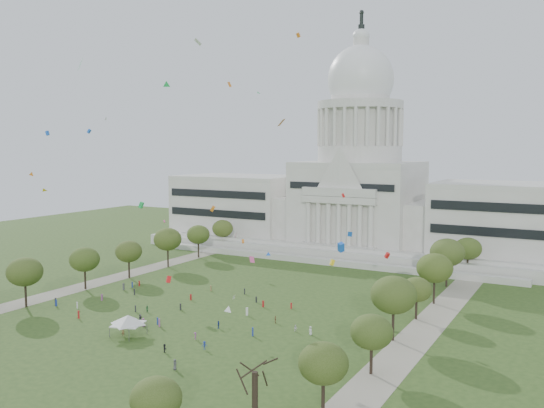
% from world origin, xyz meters
% --- Properties ---
extents(ground, '(400.00, 400.00, 0.00)m').
position_xyz_m(ground, '(0.00, 0.00, 0.00)').
color(ground, '#2F4A1B').
rests_on(ground, ground).
extents(capitol, '(160.00, 64.50, 91.30)m').
position_xyz_m(capitol, '(0.00, 113.59, 22.30)').
color(capitol, beige).
rests_on(capitol, ground).
extents(path_left, '(8.00, 160.00, 0.04)m').
position_xyz_m(path_left, '(-48.00, 30.00, 0.02)').
color(path_left, gray).
rests_on(path_left, ground).
extents(path_right, '(8.00, 160.00, 0.04)m').
position_xyz_m(path_right, '(48.00, 30.00, 0.02)').
color(path_right, gray).
rests_on(path_right, ground).
extents(row_tree_r_0, '(7.67, 7.67, 10.91)m').
position_xyz_m(row_tree_r_0, '(44.94, -19.59, 7.75)').
color(row_tree_r_0, black).
rests_on(row_tree_r_0, ground).
extents(row_tree_l_1, '(8.86, 8.86, 12.59)m').
position_xyz_m(row_tree_l_1, '(-44.07, -2.96, 8.95)').
color(row_tree_l_1, black).
rests_on(row_tree_l_1, ground).
extents(row_tree_r_1, '(7.58, 7.58, 10.78)m').
position_xyz_m(row_tree_r_1, '(46.22, -1.75, 7.66)').
color(row_tree_r_1, black).
rests_on(row_tree_r_1, ground).
extents(row_tree_l_2, '(8.42, 8.42, 11.97)m').
position_xyz_m(row_tree_l_2, '(-45.04, 17.30, 8.51)').
color(row_tree_l_2, black).
rests_on(row_tree_l_2, ground).
extents(row_tree_r_2, '(9.55, 9.55, 13.58)m').
position_xyz_m(row_tree_r_2, '(44.17, 17.44, 9.66)').
color(row_tree_r_2, black).
rests_on(row_tree_r_2, ground).
extents(row_tree_l_3, '(8.12, 8.12, 11.55)m').
position_xyz_m(row_tree_l_3, '(-44.09, 33.92, 8.21)').
color(row_tree_l_3, black).
rests_on(row_tree_l_3, ground).
extents(row_tree_r_3, '(7.01, 7.01, 9.98)m').
position_xyz_m(row_tree_r_3, '(44.40, 34.48, 7.08)').
color(row_tree_r_3, black).
rests_on(row_tree_r_3, ground).
extents(row_tree_l_4, '(9.29, 9.29, 13.21)m').
position_xyz_m(row_tree_l_4, '(-44.08, 52.42, 9.39)').
color(row_tree_l_4, black).
rests_on(row_tree_l_4, ground).
extents(row_tree_r_4, '(9.19, 9.19, 13.06)m').
position_xyz_m(row_tree_r_4, '(44.76, 50.04, 9.29)').
color(row_tree_r_4, black).
rests_on(row_tree_r_4, ground).
extents(row_tree_l_5, '(8.33, 8.33, 11.85)m').
position_xyz_m(row_tree_l_5, '(-45.22, 71.01, 8.42)').
color(row_tree_l_5, black).
rests_on(row_tree_l_5, ground).
extents(row_tree_r_5, '(9.82, 9.82, 13.96)m').
position_xyz_m(row_tree_r_5, '(43.49, 70.19, 9.93)').
color(row_tree_r_5, black).
rests_on(row_tree_r_5, ground).
extents(row_tree_l_6, '(8.19, 8.19, 11.64)m').
position_xyz_m(row_tree_l_6, '(-46.87, 89.14, 8.27)').
color(row_tree_l_6, black).
rests_on(row_tree_l_6, ground).
extents(row_tree_r_6, '(8.42, 8.42, 11.97)m').
position_xyz_m(row_tree_r_6, '(45.96, 88.13, 8.51)').
color(row_tree_r_6, black).
rests_on(row_tree_r_6, ground).
extents(near_tree_1, '(6.93, 6.93, 9.86)m').
position_xyz_m(near_tree_1, '(30.00, -40.00, 7.00)').
color(near_tree_1, black).
rests_on(near_tree_1, ground).
extents(big_bare_tree, '(6.00, 5.00, 12.80)m').
position_xyz_m(big_bare_tree, '(38.00, -28.00, 8.67)').
color(big_bare_tree, black).
rests_on(big_bare_tree, ground).
extents(event_tent, '(10.35, 10.35, 4.60)m').
position_xyz_m(event_tent, '(-5.93, -7.08, 3.57)').
color(event_tent, '#4C4C4C').
rests_on(event_tent, ground).
extents(person_0, '(1.10, 1.01, 1.89)m').
position_xyz_m(person_0, '(27.73, 12.32, 0.95)').
color(person_0, silver).
rests_on(person_0, ground).
extents(person_2, '(0.87, 0.70, 1.55)m').
position_xyz_m(person_2, '(24.03, 12.53, 0.77)').
color(person_2, silver).
rests_on(person_2, ground).
extents(person_3, '(0.81, 1.14, 1.59)m').
position_xyz_m(person_3, '(8.00, -2.18, 0.80)').
color(person_3, '#994C8C').
rests_on(person_3, ground).
extents(person_4, '(0.84, 1.15, 1.76)m').
position_xyz_m(person_4, '(8.05, 6.28, 0.88)').
color(person_4, navy).
rests_on(person_4, ground).
extents(person_5, '(1.32, 1.98, 1.99)m').
position_xyz_m(person_5, '(-10.03, 1.14, 0.99)').
color(person_5, '#4C4C51').
rests_on(person_5, ground).
extents(person_6, '(0.78, 1.04, 1.94)m').
position_xyz_m(person_6, '(14.64, -17.12, 0.97)').
color(person_6, '#4C4C51').
rests_on(person_6, ground).
extents(person_7, '(0.77, 0.65, 1.83)m').
position_xyz_m(person_7, '(-6.89, -7.73, 0.91)').
color(person_7, olive).
rests_on(person_7, ground).
extents(person_8, '(0.86, 0.58, 1.66)m').
position_xyz_m(person_8, '(-14.38, 8.41, 0.83)').
color(person_8, '#33723F').
rests_on(person_8, ground).
extents(person_9, '(1.22, 1.13, 1.71)m').
position_xyz_m(person_9, '(13.17, -6.05, 0.85)').
color(person_9, navy).
rests_on(person_9, ground).
extents(person_10, '(0.76, 1.07, 1.66)m').
position_xyz_m(person_10, '(17.17, 15.88, 0.83)').
color(person_10, olive).
rests_on(person_10, ground).
extents(person_11, '(1.62, 1.52, 1.72)m').
position_xyz_m(person_11, '(7.30, -11.16, 0.86)').
color(person_11, '#26262B').
rests_on(person_11, ground).
extents(distant_crowd, '(56.47, 38.42, 1.95)m').
position_xyz_m(distant_crowd, '(-14.59, 13.11, 0.86)').
color(distant_crowd, navy).
rests_on(distant_crowd, ground).
extents(kite_swarm, '(86.14, 101.42, 65.82)m').
position_xyz_m(kite_swarm, '(-1.68, 7.32, 25.53)').
color(kite_swarm, red).
rests_on(kite_swarm, ground).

